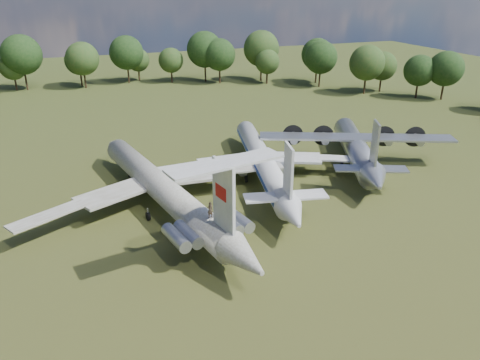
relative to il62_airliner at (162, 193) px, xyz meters
name	(u,v)px	position (x,y,z in m)	size (l,w,h in m)	color
ground	(148,222)	(-2.52, -2.80, -2.41)	(300.00, 300.00, 0.00)	#234416
il62_airliner	(162,193)	(0.00, 0.00, 0.00)	(37.82, 49.16, 4.82)	beige
tu104_jet	(262,165)	(16.55, 5.15, -0.15)	(33.90, 45.20, 4.52)	silver
an12_transport	(356,152)	(33.20, 5.14, -0.09)	(31.60, 35.32, 4.65)	gray
person_on_il62	(210,210)	(2.66, -13.24, 3.32)	(0.67, 0.44, 1.83)	#816142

